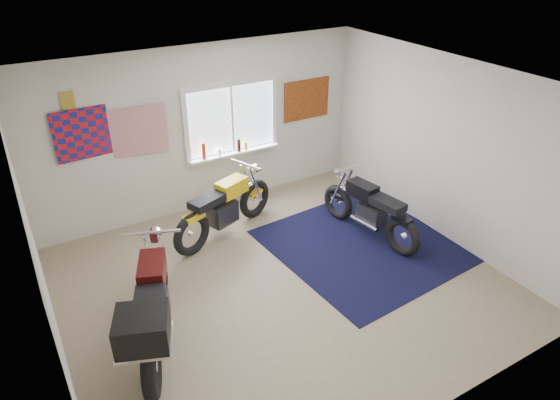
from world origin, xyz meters
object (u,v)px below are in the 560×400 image
navy_rug (362,245)px  yellow_triumph (224,209)px  black_chrome_bike (369,211)px  maroon_tourer (152,310)px

navy_rug → yellow_triumph: (-1.65, 1.33, 0.44)m
black_chrome_bike → maroon_tourer: bearing=92.1°
navy_rug → maroon_tourer: 3.41m
navy_rug → black_chrome_bike: 0.52m
navy_rug → black_chrome_bike: (0.24, 0.19, 0.42)m
black_chrome_bike → maroon_tourer: size_ratio=0.88×
yellow_triumph → black_chrome_bike: yellow_triumph is taller
navy_rug → maroon_tourer: bearing=-171.5°
yellow_triumph → black_chrome_bike: size_ratio=1.02×
black_chrome_bike → maroon_tourer: (-3.57, -0.69, 0.16)m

